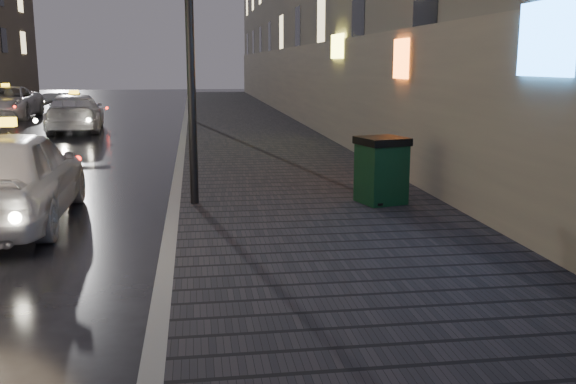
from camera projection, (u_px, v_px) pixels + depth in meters
name	position (u px, v px, depth m)	size (l,w,h in m)	color
sidewalk	(245.00, 125.00, 25.87)	(4.60, 58.00, 0.15)	black
curb	(185.00, 126.00, 25.53)	(0.20, 58.00, 0.15)	slate
lamp_near	(189.00, 1.00, 10.35)	(0.36, 0.36, 5.28)	black
lamp_far	(191.00, 39.00, 25.88)	(0.36, 0.36, 5.28)	black
trash_bin	(381.00, 170.00, 10.95)	(0.91, 0.91, 1.13)	#0D321C
taxi_near	(9.00, 176.00, 10.06)	(1.83, 4.54, 1.55)	silver
taxi_mid	(75.00, 113.00, 23.99)	(1.94, 4.77, 1.38)	white
taxi_far	(7.00, 102.00, 29.64)	(2.44, 5.29, 1.47)	silver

